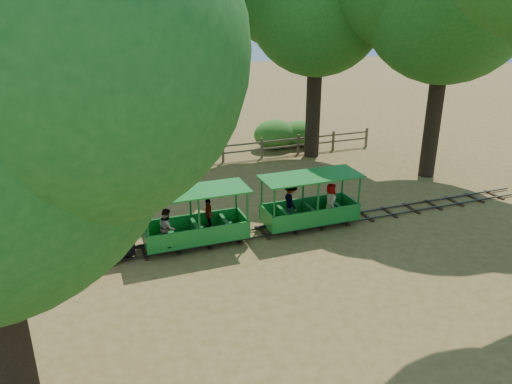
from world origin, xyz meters
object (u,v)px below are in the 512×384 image
object	(u,v)px
carriage_front	(192,225)
fence	(203,153)
carriage_rear	(308,205)
locomotive	(80,208)

from	to	relation	value
carriage_front	fence	size ratio (longest dim) A/B	0.19
carriage_rear	carriage_front	bearing A→B (deg)	-179.44
locomotive	carriage_front	distance (m)	3.39
carriage_front	fence	xyz separation A→B (m)	(2.47, 8.04, -0.18)
locomotive	carriage_front	size ratio (longest dim) A/B	0.93
carriage_front	carriage_rear	distance (m)	4.11
locomotive	fence	size ratio (longest dim) A/B	0.18
carriage_rear	fence	bearing A→B (deg)	101.56
locomotive	carriage_front	world-z (taller)	locomotive
carriage_rear	fence	xyz separation A→B (m)	(-1.64, 8.00, -0.22)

